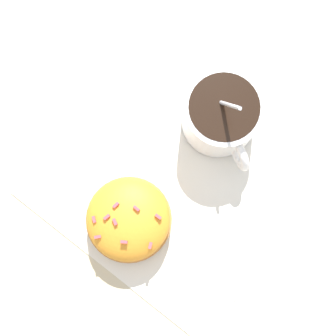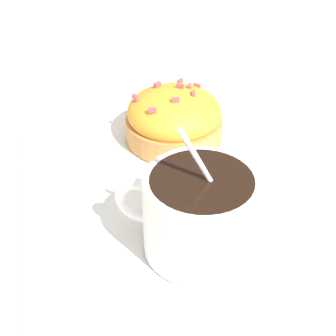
% 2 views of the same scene
% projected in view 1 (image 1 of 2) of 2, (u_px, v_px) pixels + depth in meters
% --- Properties ---
extents(ground_plane, '(3.00, 3.00, 0.00)m').
position_uv_depth(ground_plane, '(176.00, 175.00, 0.54)').
color(ground_plane, '#C6B793').
extents(paper_napkin, '(0.30, 0.31, 0.00)m').
position_uv_depth(paper_napkin, '(176.00, 174.00, 0.54)').
color(paper_napkin, white).
rests_on(paper_napkin, ground_plane).
extents(coffee_cup, '(0.09, 0.11, 0.11)m').
position_uv_depth(coffee_cup, '(222.00, 115.00, 0.51)').
color(coffee_cup, white).
rests_on(coffee_cup, paper_napkin).
extents(frosted_pastry, '(0.09, 0.09, 0.05)m').
position_uv_depth(frosted_pastry, '(131.00, 222.00, 0.51)').
color(frosted_pastry, '#C18442').
rests_on(frosted_pastry, paper_napkin).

